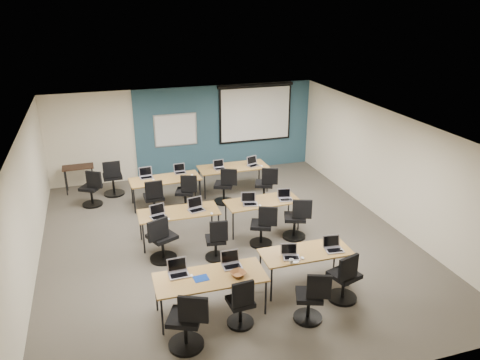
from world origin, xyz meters
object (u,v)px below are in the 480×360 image
object	(u,v)px
training_table_mid_left	(179,213)
laptop_5	(196,207)
task_chair_5	(217,243)
task_chair_7	(296,222)
whiteboard	(176,130)
task_chair_2	(311,301)
task_chair_1	(241,306)
training_table_back_right	(233,168)
task_chair_11	(265,187)
training_table_back_left	(165,180)
laptop_3	(333,247)
training_table_mid_right	(262,203)
training_table_front_right	(306,254)
laptop_2	(290,254)
laptop_1	(231,262)
task_chair_8	(154,201)
task_chair_0	(187,325)
task_chair_9	(186,195)
task_chair_3	(344,281)
training_table_front_left	(210,279)
task_chair_10	(225,188)
spare_chair_b	(92,191)
laptop_7	(285,197)
laptop_0	(178,271)
laptop_10	(219,167)
utility_table	(78,170)
laptop_6	(249,201)
spare_chair_a	(113,181)
task_chair_6	(263,229)
task_chair_4	(162,242)
projector_screen	(255,110)

from	to	relation	value
training_table_mid_left	laptop_5	size ratio (longest dim) A/B	5.09
task_chair_5	task_chair_7	distance (m)	1.99
whiteboard	task_chair_5	bearing A→B (deg)	-91.28
task_chair_2	task_chair_1	bearing A→B (deg)	-170.42
training_table_back_right	task_chair_11	size ratio (longest dim) A/B	1.92
training_table_back_left	laptop_5	bearing A→B (deg)	-82.97
laptop_3	training_table_mid_right	bearing A→B (deg)	108.20
training_table_front_right	laptop_2	xyz separation A→B (m)	(-0.36, -0.10, 0.11)
laptop_1	task_chair_8	xyz separation A→B (m)	(-0.84, 3.91, -0.38)
task_chair_0	training_table_mid_left	bearing A→B (deg)	105.93
task_chair_7	task_chair_9	xyz separation A→B (m)	(-2.07, 2.26, -0.01)
training_table_back_right	task_chair_11	xyz separation A→B (m)	(0.61, -0.98, -0.27)
task_chair_8	task_chair_9	size ratio (longest dim) A/B	1.02
task_chair_3	task_chair_8	distance (m)	5.32
training_table_front_left	task_chair_5	world-z (taller)	task_chair_5
task_chair_8	task_chair_10	distance (m)	1.92
task_chair_9	task_chair_11	world-z (taller)	task_chair_11
task_chair_3	spare_chair_b	bearing A→B (deg)	109.97
training_table_mid_right	laptop_7	world-z (taller)	laptop_7
laptop_0	task_chair_2	world-z (taller)	laptop_0
laptop_10	training_table_back_left	bearing A→B (deg)	-173.21
laptop_5	spare_chair_b	distance (m)	3.42
task_chair_5	task_chair_11	world-z (taller)	task_chair_11
training_table_back_right	task_chair_8	world-z (taller)	task_chair_8
laptop_2	laptop_7	distance (m)	2.58
training_table_front_left	laptop_5	xyz separation A→B (m)	(0.35, 2.68, 0.11)
training_table_mid_right	task_chair_3	xyz separation A→B (m)	(0.45, -3.09, -0.26)
task_chair_3	utility_table	bearing A→B (deg)	107.11
utility_table	whiteboard	bearing A→B (deg)	6.86
training_table_front_left	laptop_6	size ratio (longest dim) A/B	5.73
task_chair_3	training_table_front_right	bearing A→B (deg)	107.71
laptop_1	training_table_front_right	bearing A→B (deg)	2.25
task_chair_9	spare_chair_a	size ratio (longest dim) A/B	0.95
training_table_front_left	task_chair_6	size ratio (longest dim) A/B	1.93
laptop_0	task_chair_4	xyz separation A→B (m)	(-0.04, 1.72, -0.36)
task_chair_0	laptop_6	world-z (taller)	task_chair_0
task_chair_5	training_table_back_left	bearing A→B (deg)	108.24
task_chair_11	task_chair_3	bearing A→B (deg)	-68.91
training_table_front_right	task_chair_8	world-z (taller)	task_chair_8
laptop_6	task_chair_10	distance (m)	1.81
training_table_back_right	task_chair_3	bearing A→B (deg)	-85.70
training_table_back_left	utility_table	distance (m)	2.70
task_chair_5	training_table_front_right	bearing A→B (deg)	-37.97
training_table_front_left	task_chair_6	xyz separation A→B (m)	(1.67, 1.95, -0.28)
laptop_1	projector_screen	bearing A→B (deg)	67.70
task_chair_4	utility_table	world-z (taller)	task_chair_4
training_table_mid_right	spare_chair_b	size ratio (longest dim) A/B	1.73
training_table_mid_right	laptop_0	world-z (taller)	laptop_0
task_chair_0	laptop_2	xyz separation A→B (m)	(2.12, 0.93, 0.35)
laptop_3	laptop_5	distance (m)	3.25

